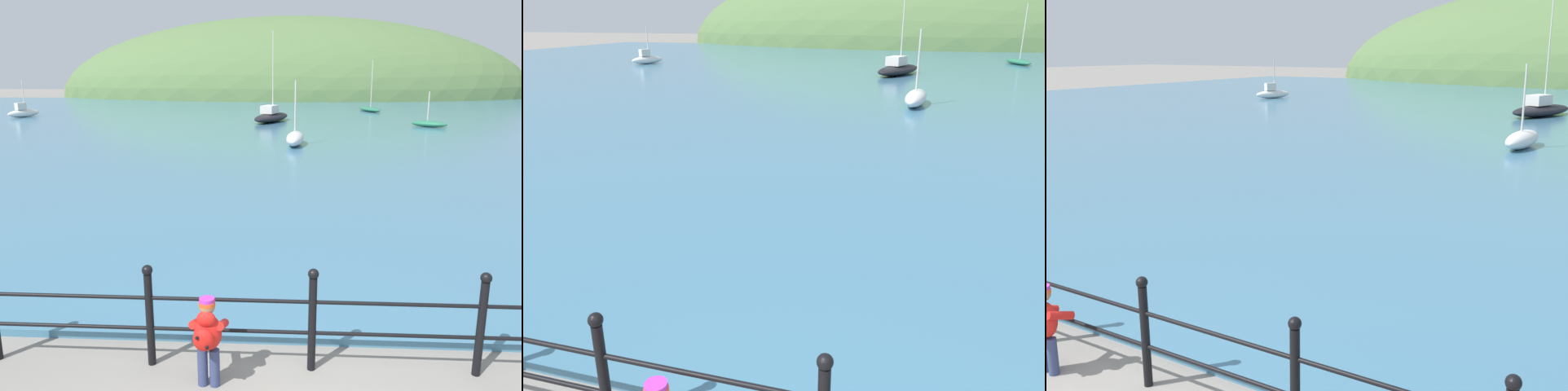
% 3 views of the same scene
% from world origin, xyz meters
% --- Properties ---
extents(water, '(80.00, 60.00, 0.10)m').
position_xyz_m(water, '(0.00, 32.00, 0.05)').
color(water, teal).
rests_on(water, ground).
extents(far_hillside, '(65.65, 36.11, 21.74)m').
position_xyz_m(far_hillside, '(0.00, 71.05, 0.00)').
color(far_hillside, '#567542').
rests_on(far_hillside, ground).
extents(iron_railing, '(7.39, 0.12, 1.21)m').
position_xyz_m(iron_railing, '(0.18, 1.50, 0.64)').
color(iron_railing, black).
rests_on(iron_railing, ground).
extents(child_in_coat, '(0.39, 0.54, 1.00)m').
position_xyz_m(child_in_coat, '(-0.92, 1.12, 0.61)').
color(child_in_coat, navy).
rests_on(child_in_coat, ground).
extents(boat_twin_mast, '(1.90, 3.56, 4.17)m').
position_xyz_m(boat_twin_mast, '(6.45, 39.76, 0.32)').
color(boat_twin_mast, '#287551').
rests_on(boat_twin_mast, water).
extents(boat_mid_harbor, '(0.98, 2.86, 2.85)m').
position_xyz_m(boat_mid_harbor, '(0.10, 19.06, 0.41)').
color(boat_mid_harbor, silver).
rests_on(boat_mid_harbor, water).
extents(boat_red_dinghy, '(1.68, 2.67, 2.65)m').
position_xyz_m(boat_red_dinghy, '(-19.59, 32.62, 0.45)').
color(boat_red_dinghy, silver).
rests_on(boat_red_dinghy, water).
extents(boat_far_right, '(2.20, 1.79, 2.09)m').
position_xyz_m(boat_far_right, '(8.15, 27.40, 0.30)').
color(boat_far_right, '#287551').
rests_on(boat_far_right, water).
extents(boat_far_left, '(2.92, 4.97, 5.80)m').
position_xyz_m(boat_far_left, '(-1.40, 30.15, 0.47)').
color(boat_far_left, black).
rests_on(boat_far_left, water).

